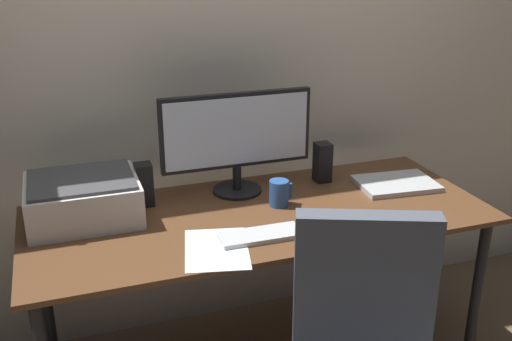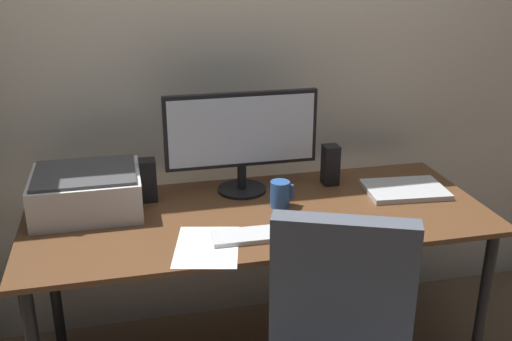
# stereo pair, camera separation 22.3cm
# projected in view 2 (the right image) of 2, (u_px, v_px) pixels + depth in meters

# --- Properties ---
(back_wall) EXTENTS (6.40, 0.10, 2.60)m
(back_wall) POSITION_uv_depth(u_px,v_px,m) (230.00, 42.00, 2.55)
(back_wall) COLOR beige
(back_wall) RESTS_ON ground
(desk) EXTENTS (1.75, 0.73, 0.74)m
(desk) POSITION_uv_depth(u_px,v_px,m) (259.00, 230.00, 2.29)
(desk) COLOR #56351E
(desk) RESTS_ON ground
(monitor) EXTENTS (0.62, 0.20, 0.41)m
(monitor) POSITION_uv_depth(u_px,v_px,m) (242.00, 135.00, 2.38)
(monitor) COLOR black
(monitor) RESTS_ON desk
(keyboard) EXTENTS (0.29, 0.11, 0.02)m
(keyboard) POSITION_uv_depth(u_px,v_px,m) (253.00, 235.00, 2.07)
(keyboard) COLOR #B7BABC
(keyboard) RESTS_ON desk
(mouse) EXTENTS (0.08, 0.11, 0.03)m
(mouse) POSITION_uv_depth(u_px,v_px,m) (311.00, 224.00, 2.14)
(mouse) COLOR black
(mouse) RESTS_ON desk
(coffee_mug) EXTENTS (0.09, 0.08, 0.10)m
(coffee_mug) POSITION_uv_depth(u_px,v_px,m) (280.00, 194.00, 2.30)
(coffee_mug) COLOR #285193
(coffee_mug) RESTS_ON desk
(laptop) EXTENTS (0.34, 0.26, 0.02)m
(laptop) POSITION_uv_depth(u_px,v_px,m) (405.00, 190.00, 2.44)
(laptop) COLOR #B7BABC
(laptop) RESTS_ON desk
(speaker_left) EXTENTS (0.06, 0.07, 0.17)m
(speaker_left) POSITION_uv_depth(u_px,v_px,m) (148.00, 180.00, 2.34)
(speaker_left) COLOR black
(speaker_left) RESTS_ON desk
(speaker_right) EXTENTS (0.06, 0.07, 0.17)m
(speaker_right) POSITION_uv_depth(u_px,v_px,m) (330.00, 165.00, 2.50)
(speaker_right) COLOR black
(speaker_right) RESTS_ON desk
(printer) EXTENTS (0.40, 0.34, 0.16)m
(printer) POSITION_uv_depth(u_px,v_px,m) (87.00, 191.00, 2.25)
(printer) COLOR silver
(printer) RESTS_ON desk
(paper_sheet) EXTENTS (0.27, 0.34, 0.00)m
(paper_sheet) POSITION_uv_depth(u_px,v_px,m) (207.00, 247.00, 2.01)
(paper_sheet) COLOR white
(paper_sheet) RESTS_ON desk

